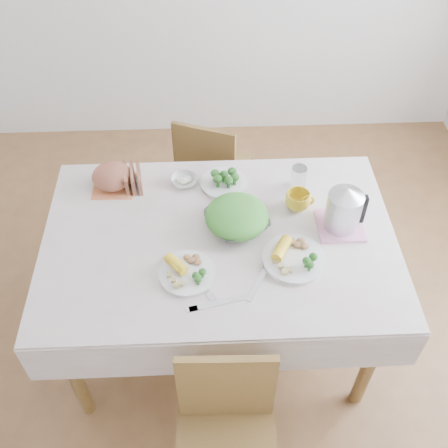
{
  "coord_description": "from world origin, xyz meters",
  "views": [
    {
      "loc": [
        -0.04,
        -1.48,
        2.42
      ],
      "look_at": [
        0.02,
        0.02,
        0.82
      ],
      "focal_mm": 42.0,
      "sensor_mm": 36.0,
      "label": 1
    }
  ],
  "objects_px": {
    "dining_table": "(220,291)",
    "electric_kettle": "(344,207)",
    "chair_far": "(214,160)",
    "yellow_mug": "(298,201)",
    "dinner_plate_left": "(187,273)",
    "dinner_plate_right": "(294,259)",
    "salad_bowl": "(237,222)"
  },
  "relations": [
    {
      "from": "yellow_mug",
      "to": "salad_bowl",
      "type": "bearing_deg",
      "value": -159.42
    },
    {
      "from": "dinner_plate_left",
      "to": "dining_table",
      "type": "bearing_deg",
      "value": 55.68
    },
    {
      "from": "dining_table",
      "to": "salad_bowl",
      "type": "relative_size",
      "value": 5.48
    },
    {
      "from": "chair_far",
      "to": "salad_bowl",
      "type": "xyz_separation_m",
      "value": [
        0.08,
        -0.8,
        0.33
      ]
    },
    {
      "from": "dining_table",
      "to": "electric_kettle",
      "type": "xyz_separation_m",
      "value": [
        0.52,
        0.04,
        0.51
      ]
    },
    {
      "from": "yellow_mug",
      "to": "electric_kettle",
      "type": "xyz_separation_m",
      "value": [
        0.17,
        -0.12,
        0.08
      ]
    },
    {
      "from": "dinner_plate_left",
      "to": "yellow_mug",
      "type": "relative_size",
      "value": 2.06
    },
    {
      "from": "yellow_mug",
      "to": "dinner_plate_right",
      "type": "bearing_deg",
      "value": -100.31
    },
    {
      "from": "dinner_plate_right",
      "to": "dinner_plate_left",
      "type": "bearing_deg",
      "value": -172.85
    },
    {
      "from": "dining_table",
      "to": "yellow_mug",
      "type": "distance_m",
      "value": 0.58
    },
    {
      "from": "dining_table",
      "to": "dinner_plate_left",
      "type": "relative_size",
      "value": 6.12
    },
    {
      "from": "dining_table",
      "to": "dinner_plate_right",
      "type": "distance_m",
      "value": 0.52
    },
    {
      "from": "chair_far",
      "to": "yellow_mug",
      "type": "xyz_separation_m",
      "value": [
        0.35,
        -0.7,
        0.34
      ]
    },
    {
      "from": "dining_table",
      "to": "dinner_plate_right",
      "type": "bearing_deg",
      "value": -25.78
    },
    {
      "from": "salad_bowl",
      "to": "yellow_mug",
      "type": "height_order",
      "value": "yellow_mug"
    },
    {
      "from": "chair_far",
      "to": "dinner_plate_left",
      "type": "height_order",
      "value": "chair_far"
    },
    {
      "from": "yellow_mug",
      "to": "electric_kettle",
      "type": "distance_m",
      "value": 0.22
    },
    {
      "from": "dinner_plate_left",
      "to": "yellow_mug",
      "type": "xyz_separation_m",
      "value": [
        0.49,
        0.36,
        0.03
      ]
    },
    {
      "from": "dining_table",
      "to": "dinner_plate_left",
      "type": "height_order",
      "value": "dinner_plate_left"
    },
    {
      "from": "dinner_plate_left",
      "to": "salad_bowl",
      "type": "bearing_deg",
      "value": 50.25
    },
    {
      "from": "chair_far",
      "to": "dinner_plate_right",
      "type": "relative_size",
      "value": 3.11
    },
    {
      "from": "chair_far",
      "to": "dinner_plate_left",
      "type": "xyz_separation_m",
      "value": [
        -0.14,
        -1.06,
        0.31
      ]
    },
    {
      "from": "dinner_plate_left",
      "to": "electric_kettle",
      "type": "relative_size",
      "value": 1.09
    },
    {
      "from": "dinner_plate_left",
      "to": "dinner_plate_right",
      "type": "xyz_separation_m",
      "value": [
        0.43,
        0.05,
        0.0
      ]
    },
    {
      "from": "salad_bowl",
      "to": "dinner_plate_right",
      "type": "bearing_deg",
      "value": -42.12
    },
    {
      "from": "salad_bowl",
      "to": "electric_kettle",
      "type": "distance_m",
      "value": 0.45
    },
    {
      "from": "chair_far",
      "to": "dinner_plate_left",
      "type": "relative_size",
      "value": 3.53
    },
    {
      "from": "dining_table",
      "to": "electric_kettle",
      "type": "bearing_deg",
      "value": 4.0
    },
    {
      "from": "chair_far",
      "to": "electric_kettle",
      "type": "bearing_deg",
      "value": 142.91
    },
    {
      "from": "chair_far",
      "to": "dinner_plate_right",
      "type": "distance_m",
      "value": 1.09
    },
    {
      "from": "salad_bowl",
      "to": "dinner_plate_left",
      "type": "xyz_separation_m",
      "value": [
        -0.21,
        -0.25,
        -0.02
      ]
    },
    {
      "from": "chair_far",
      "to": "electric_kettle",
      "type": "height_order",
      "value": "electric_kettle"
    }
  ]
}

